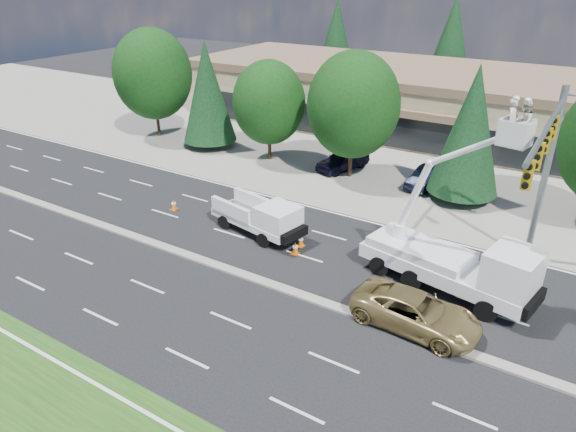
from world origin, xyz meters
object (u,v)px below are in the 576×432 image
Objects in this scene: utility_pickup at (261,220)px; bucket_truck at (461,256)px; minivan at (416,312)px; signal_mast at (546,161)px.

bucket_truck reaches higher than utility_pickup.
bucket_truck is at bearing -9.14° from minivan.
signal_mast is 1.87× the size of minivan.
signal_mast is at bearing -22.16° from minivan.
utility_pickup is at bearing -169.27° from bucket_truck.
signal_mast is at bearing 62.93° from bucket_truck.
bucket_truck is (11.06, -0.06, 1.12)m from utility_pickup.
bucket_truck is 1.73× the size of minivan.
signal_mast is 1.74× the size of utility_pickup.
utility_pickup is (-13.40, -2.92, -5.18)m from signal_mast.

